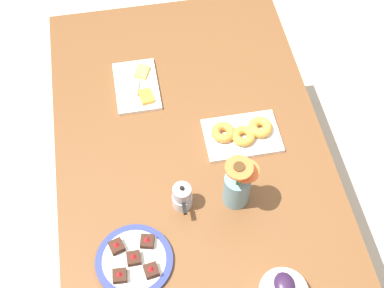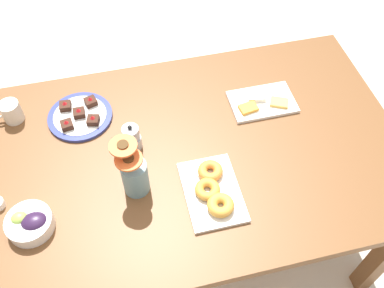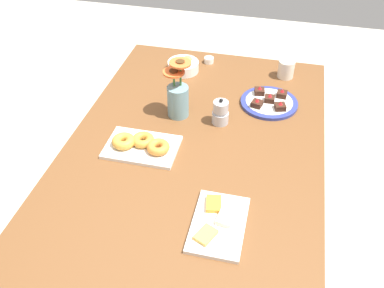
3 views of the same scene
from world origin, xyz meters
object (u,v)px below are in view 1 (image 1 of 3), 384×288
object	(u,v)px
dessert_plate	(134,260)
flower_vase	(237,187)
cheese_platter	(137,86)
moka_pot	(182,197)
croissant_platter	(242,134)
dining_table	(192,162)

from	to	relation	value
dessert_plate	flower_vase	size ratio (longest dim) A/B	1.01
cheese_platter	dessert_plate	xyz separation A→B (m)	(0.72, -0.10, 0.00)
flower_vase	moka_pot	world-z (taller)	flower_vase
croissant_platter	dining_table	bearing A→B (deg)	-82.33
dining_table	moka_pot	distance (m)	0.26
dining_table	cheese_platter	bearing A→B (deg)	-153.57
moka_pot	flower_vase	bearing A→B (deg)	85.55
flower_vase	dining_table	bearing A→B (deg)	-153.32
cheese_platter	croissant_platter	distance (m)	0.47
dining_table	dessert_plate	distance (m)	0.48
croissant_platter	flower_vase	size ratio (longest dim) A/B	1.12
cheese_platter	moka_pot	bearing A→B (deg)	9.69
dessert_plate	moka_pot	size ratio (longest dim) A/B	2.12
cheese_platter	dessert_plate	world-z (taller)	dessert_plate
cheese_platter	dining_table	bearing A→B (deg)	26.43
croissant_platter	moka_pot	xyz separation A→B (m)	(0.24, -0.27, 0.03)
dining_table	moka_pot	xyz separation A→B (m)	(0.21, -0.07, 0.13)
flower_vase	moka_pot	distance (m)	0.19
dining_table	flower_vase	xyz separation A→B (m)	(0.23, 0.11, 0.17)
dining_table	moka_pot	bearing A→B (deg)	-18.63
dining_table	dessert_plate	bearing A→B (deg)	-33.43
dining_table	flower_vase	distance (m)	0.31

